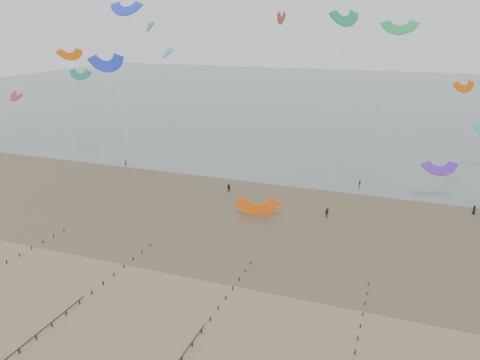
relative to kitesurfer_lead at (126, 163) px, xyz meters
The scene contains 6 objects.
ground 67.81m from the kitesurfer_lead, 48.97° to the right, with size 500.00×500.00×0.00m, color brown.
sea_and_shore 43.77m from the kitesurfer_lead, 22.49° to the right, with size 500.00×665.00×0.03m.
kitesurfer_lead is the anchor object (origin of this frame).
kitesurfers 70.62m from the kitesurfer_lead, ahead, with size 76.02×21.74×1.87m.
grounded_kite 47.74m from the kitesurfer_lead, 24.81° to the right, with size 7.51×3.93×5.72m, color #FF6410, non-canonical shape.
kites_airborne 50.04m from the kitesurfer_lead, 53.94° to the left, with size 242.52×103.01×37.50m.
Camera 1 is at (24.98, -49.84, 35.72)m, focal length 35.00 mm.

